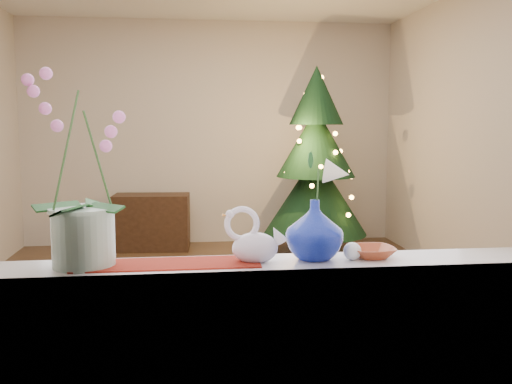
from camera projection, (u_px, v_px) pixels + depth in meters
ground at (226, 303)px, 4.65m from camera, size 5.00×5.00×0.00m
wall_back at (211, 133)px, 6.96m from camera, size 4.50×0.10×2.70m
wall_front at (272, 152)px, 2.03m from camera, size 4.50×0.10×2.70m
wall_right at (493, 137)px, 4.77m from camera, size 0.10×5.00×2.70m
windowsill at (266, 267)px, 2.21m from camera, size 2.20×0.26×0.04m
window_frame at (271, 53)px, 2.02m from camera, size 2.22×0.06×1.60m
runner at (167, 264)px, 2.16m from camera, size 0.70×0.20×0.01m
orchid_pot at (81, 169)px, 2.10m from camera, size 0.26×0.26×0.73m
swan at (255, 236)px, 2.19m from camera, size 0.25×0.13×0.21m
blue_vase at (315, 225)px, 2.24m from camera, size 0.28×0.28×0.27m
lily at (315, 165)px, 2.21m from camera, size 0.15×0.09×0.20m
paperweight at (352, 251)px, 2.23m from camera, size 0.09×0.09×0.07m
amber_dish at (372, 253)px, 2.27m from camera, size 0.16×0.16×0.04m
xmas_tree at (316, 162)px, 6.30m from camera, size 1.45×1.45×2.09m
side_table at (152, 222)px, 6.65m from camera, size 0.89×0.49×0.65m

